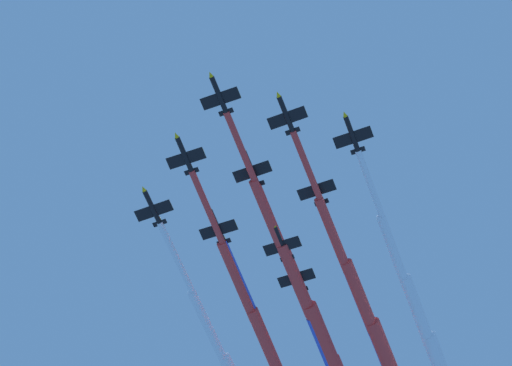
{
  "coord_description": "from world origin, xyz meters",
  "views": [
    {
      "loc": [
        -20.36,
        -89.23,
        5.38
      ],
      "look_at": [
        0.0,
        0.0,
        214.26
      ],
      "focal_mm": 73.99,
      "sensor_mm": 36.0,
      "label": 1
    }
  ],
  "objects_px": {
    "jet_port_inner": "(362,300)",
    "jet_port_mid": "(322,338)",
    "jet_starboard_mid": "(419,314)",
    "jet_starboard_inner": "(270,351)",
    "jet_starboard_outer": "(386,360)",
    "jet_lead": "(298,283)"
  },
  "relations": [
    {
      "from": "jet_lead",
      "to": "jet_starboard_inner",
      "type": "height_order",
      "value": "jet_lead"
    },
    {
      "from": "jet_lead",
      "to": "jet_port_inner",
      "type": "bearing_deg",
      "value": 4.64
    },
    {
      "from": "jet_port_inner",
      "to": "jet_starboard_inner",
      "type": "bearing_deg",
      "value": 136.79
    },
    {
      "from": "jet_port_inner",
      "to": "jet_lead",
      "type": "bearing_deg",
      "value": -175.36
    },
    {
      "from": "jet_starboard_mid",
      "to": "jet_port_mid",
      "type": "bearing_deg",
      "value": 149.42
    },
    {
      "from": "jet_starboard_mid",
      "to": "jet_starboard_outer",
      "type": "bearing_deg",
      "value": 104.03
    },
    {
      "from": "jet_port_inner",
      "to": "jet_starboard_outer",
      "type": "height_order",
      "value": "jet_starboard_outer"
    },
    {
      "from": "jet_starboard_inner",
      "to": "jet_port_inner",
      "type": "bearing_deg",
      "value": -43.21
    },
    {
      "from": "jet_lead",
      "to": "jet_starboard_outer",
      "type": "relative_size",
      "value": 1.0
    },
    {
      "from": "jet_port_inner",
      "to": "jet_starboard_inner",
      "type": "height_order",
      "value": "jet_port_inner"
    },
    {
      "from": "jet_lead",
      "to": "jet_port_mid",
      "type": "height_order",
      "value": "jet_port_mid"
    },
    {
      "from": "jet_port_inner",
      "to": "jet_starboard_mid",
      "type": "height_order",
      "value": "jet_starboard_mid"
    },
    {
      "from": "jet_port_inner",
      "to": "jet_starboard_mid",
      "type": "bearing_deg",
      "value": 2.77
    },
    {
      "from": "jet_port_inner",
      "to": "jet_starboard_mid",
      "type": "distance_m",
      "value": 13.85
    },
    {
      "from": "jet_starboard_outer",
      "to": "jet_starboard_inner",
      "type": "bearing_deg",
      "value": 177.21
    },
    {
      "from": "jet_port_mid",
      "to": "jet_starboard_outer",
      "type": "height_order",
      "value": "jet_starboard_outer"
    },
    {
      "from": "jet_starboard_inner",
      "to": "jet_starboard_outer",
      "type": "xyz_separation_m",
      "value": [
        27.85,
        -1.36,
        3.41
      ]
    },
    {
      "from": "jet_lead",
      "to": "jet_starboard_mid",
      "type": "bearing_deg",
      "value": 3.75
    },
    {
      "from": "jet_port_mid",
      "to": "jet_port_inner",
      "type": "bearing_deg",
      "value": -64.11
    },
    {
      "from": "jet_lead",
      "to": "jet_port_inner",
      "type": "relative_size",
      "value": 1.0
    },
    {
      "from": "jet_starboard_inner",
      "to": "jet_starboard_outer",
      "type": "relative_size",
      "value": 1.09
    },
    {
      "from": "jet_port_inner",
      "to": "jet_port_mid",
      "type": "xyz_separation_m",
      "value": [
        -6.02,
        12.4,
        0.92
      ]
    }
  ]
}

